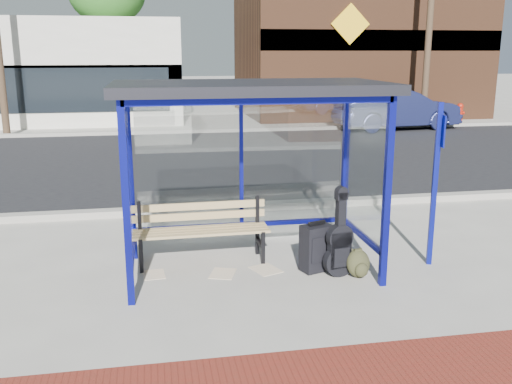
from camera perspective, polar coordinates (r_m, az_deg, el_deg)
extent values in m
plane|color=#B2ADA0|center=(7.50, -0.53, -7.87)|extent=(120.00, 120.00, 0.00)
cube|color=maroon|center=(5.22, 4.62, -18.25)|extent=(60.00, 1.00, 0.01)
cube|color=gray|center=(10.20, -3.32, -1.59)|extent=(60.00, 0.25, 0.12)
cube|color=black|center=(15.17, -5.72, 3.27)|extent=(60.00, 10.00, 0.00)
cube|color=gray|center=(20.18, -6.94, 6.05)|extent=(60.00, 0.25, 0.12)
cube|color=#B2ADA0|center=(22.07, -7.25, 6.56)|extent=(60.00, 4.00, 0.01)
cube|color=navy|center=(6.33, -12.86, -1.37)|extent=(0.08, 0.08, 2.30)
cube|color=navy|center=(6.87, 12.97, -0.18)|extent=(0.08, 0.08, 2.30)
cube|color=navy|center=(7.79, -12.45, 1.49)|extent=(0.08, 0.08, 2.30)
cube|color=navy|center=(8.24, 8.89, 2.31)|extent=(0.08, 0.08, 2.30)
cube|color=navy|center=(7.72, -1.53, 10.03)|extent=(3.00, 0.08, 0.08)
cube|color=navy|center=(6.25, 0.62, 9.12)|extent=(3.00, 0.08, 0.08)
cube|color=navy|center=(6.89, -13.12, 9.21)|extent=(0.08, 1.50, 0.08)
cube|color=navy|center=(7.39, 11.14, 9.60)|extent=(0.08, 1.50, 0.08)
cube|color=navy|center=(8.06, -1.45, -3.28)|extent=(3.00, 0.08, 0.06)
cube|color=navy|center=(7.27, -12.32, -5.55)|extent=(0.08, 1.50, 0.06)
cube|color=navy|center=(7.74, 10.50, -4.24)|extent=(0.08, 1.50, 0.06)
cube|color=navy|center=(7.84, -1.49, 3.38)|extent=(0.05, 0.05, 1.90)
cube|color=silver|center=(7.84, -1.49, 3.09)|extent=(2.84, 0.01, 1.82)
cube|color=silver|center=(7.02, -12.70, 1.47)|extent=(0.02, 1.34, 1.82)
cube|color=silver|center=(7.51, 10.80, 2.37)|extent=(0.02, 1.34, 1.82)
cube|color=black|center=(6.98, -0.57, 10.44)|extent=(3.30, 1.80, 0.12)
cube|color=#59331E|center=(26.98, 9.86, 14.59)|extent=(10.00, 7.00, 6.40)
cube|color=black|center=(23.76, 12.79, 14.58)|extent=(10.00, 0.10, 0.80)
cube|color=yellow|center=(23.15, 9.41, 16.24)|extent=(1.56, 0.06, 1.56)
cylinder|color=#4C3826|center=(28.92, -14.34, 12.92)|extent=(0.36, 0.36, 5.00)
cylinder|color=#4C3826|center=(31.94, 15.40, 12.91)|extent=(0.36, 0.36, 5.00)
cylinder|color=#4C3826|center=(22.71, 17.01, 16.40)|extent=(0.24, 0.24, 8.00)
cube|color=black|center=(7.50, -11.43, -6.29)|extent=(0.05, 0.05, 0.45)
cube|color=black|center=(7.81, -11.51, -3.93)|extent=(0.05, 0.05, 0.85)
cube|color=black|center=(7.69, -11.44, -5.80)|extent=(0.06, 0.41, 0.05)
cube|color=black|center=(7.65, 0.71, -5.60)|extent=(0.05, 0.05, 0.45)
cube|color=black|center=(7.95, 0.12, -3.32)|extent=(0.05, 0.05, 0.85)
cube|color=black|center=(7.83, 0.41, -5.13)|extent=(0.06, 0.41, 0.05)
cube|color=tan|center=(7.49, -5.36, -4.28)|extent=(1.81, 0.12, 0.04)
cube|color=tan|center=(7.60, -5.45, -4.02)|extent=(1.81, 0.12, 0.04)
cube|color=tan|center=(7.70, -5.54, -3.77)|extent=(1.81, 0.12, 0.04)
cube|color=tan|center=(7.81, -5.62, -3.53)|extent=(1.81, 0.12, 0.04)
cube|color=tan|center=(7.80, -5.68, -2.39)|extent=(1.80, 0.06, 0.10)
cube|color=tan|center=(7.76, -5.70, -1.40)|extent=(1.80, 0.06, 0.10)
cylinder|color=black|center=(7.34, 8.29, -6.82)|extent=(0.42, 0.18, 0.40)
cylinder|color=black|center=(7.24, 8.38, -4.48)|extent=(0.35, 0.17, 0.33)
cube|color=black|center=(7.29, 8.33, -5.69)|extent=(0.30, 0.16, 0.48)
cube|color=black|center=(7.14, 8.47, -2.00)|extent=(0.12, 0.11, 0.48)
cube|color=black|center=(7.09, 8.53, -0.36)|extent=(0.16, 0.12, 0.10)
cube|color=black|center=(7.43, 6.04, -5.57)|extent=(0.44, 0.35, 0.60)
cylinder|color=black|center=(7.46, 5.07, -7.82)|extent=(0.12, 0.23, 0.05)
cylinder|color=black|center=(7.61, 6.87, -7.41)|extent=(0.12, 0.23, 0.05)
cube|color=black|center=(7.33, 6.10, -3.10)|extent=(0.24, 0.12, 0.04)
cube|color=black|center=(7.33, 6.61, -5.73)|extent=(0.30, 0.11, 0.33)
ellipsoid|color=#2C2C18|center=(7.36, 10.18, -7.03)|extent=(0.32, 0.23, 0.36)
ellipsoid|color=#2C2C18|center=(7.28, 10.51, -7.69)|extent=(0.18, 0.13, 0.19)
cube|color=#2C2C18|center=(7.32, 10.17, -5.74)|extent=(0.10, 0.05, 0.03)
cube|color=#0C1388|center=(7.77, 17.42, 0.60)|extent=(0.08, 0.08, 2.16)
cube|color=#0C1388|center=(7.65, 18.11, 5.85)|extent=(0.08, 0.27, 0.40)
cube|color=white|center=(7.48, -10.18, -8.13)|extent=(0.30, 0.37, 0.01)
cube|color=white|center=(7.41, -3.34, -8.14)|extent=(0.41, 0.46, 0.01)
cube|color=white|center=(7.52, 1.00, -7.76)|extent=(0.43, 0.48, 0.01)
imported|color=#1B214D|center=(21.57, 13.92, 8.08)|extent=(4.68, 2.09, 1.49)
cylinder|color=#A41B0B|center=(23.72, 19.68, 7.18)|extent=(0.23, 0.23, 0.68)
sphere|color=#A41B0B|center=(23.68, 19.75, 8.07)|extent=(0.25, 0.25, 0.25)
cylinder|color=#A41B0B|center=(23.71, 19.70, 7.45)|extent=(0.37, 0.13, 0.11)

